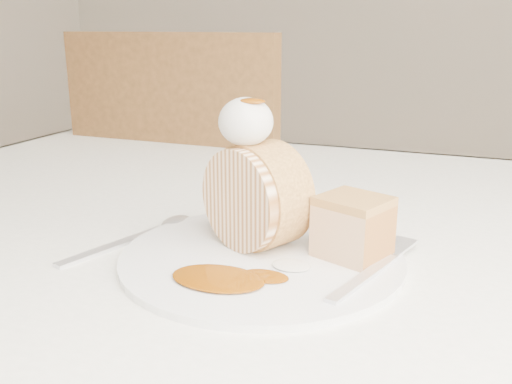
% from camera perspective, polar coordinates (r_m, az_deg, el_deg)
% --- Properties ---
extents(table, '(1.40, 0.90, 0.75)m').
position_cam_1_polar(table, '(0.72, 6.72, -10.08)').
color(table, white).
rests_on(table, ground).
extents(chair_far, '(0.46, 0.46, 0.96)m').
position_cam_1_polar(chair_far, '(1.32, -5.68, -2.49)').
color(chair_far, brown).
rests_on(chair_far, ground).
extents(plate, '(0.37, 0.37, 0.01)m').
position_cam_1_polar(plate, '(0.58, 0.57, -6.54)').
color(plate, white).
rests_on(plate, table).
extents(roulade_slice, '(0.12, 0.10, 0.11)m').
position_cam_1_polar(roulade_slice, '(0.58, -0.01, -0.44)').
color(roulade_slice, beige).
rests_on(roulade_slice, plate).
extents(cake_chunk, '(0.08, 0.08, 0.05)m').
position_cam_1_polar(cake_chunk, '(0.57, 9.65, -3.84)').
color(cake_chunk, tan).
rests_on(cake_chunk, plate).
extents(whipped_cream, '(0.05, 0.05, 0.05)m').
position_cam_1_polar(whipped_cream, '(0.56, -1.02, 7.04)').
color(whipped_cream, silver).
rests_on(whipped_cream, roulade_slice).
extents(caramel_drizzle, '(0.03, 0.02, 0.01)m').
position_cam_1_polar(caramel_drizzle, '(0.55, -0.42, 9.70)').
color(caramel_drizzle, '#783905').
rests_on(caramel_drizzle, whipped_cream).
extents(caramel_pool, '(0.10, 0.09, 0.00)m').
position_cam_1_polar(caramel_pool, '(0.52, -3.83, -8.58)').
color(caramel_pool, '#783905').
rests_on(caramel_pool, plate).
extents(fork, '(0.07, 0.17, 0.00)m').
position_cam_1_polar(fork, '(0.53, 10.77, -8.37)').
color(fork, silver).
rests_on(fork, plate).
extents(spoon, '(0.08, 0.17, 0.00)m').
position_cam_1_polar(spoon, '(0.63, -14.02, -5.27)').
color(spoon, silver).
rests_on(spoon, table).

